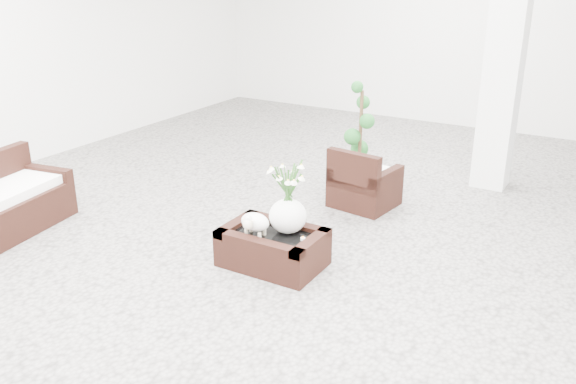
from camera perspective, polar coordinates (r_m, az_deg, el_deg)
The scene contains 8 objects.
ground at distance 5.89m, azimuth 0.50°, elevation -5.35°, with size 11.00×11.00×0.00m, color gray.
column at distance 7.56m, azimuth 19.93°, elevation 13.22°, with size 0.40×0.40×3.50m, color white.
coffee_table at distance 5.52m, azimuth -1.44°, elevation -5.40°, with size 0.90×0.60×0.31m, color black.
sheep_figurine at distance 5.40m, azimuth -3.11°, elevation -3.02°, with size 0.28×0.23×0.21m, color white.
planter_narcissus at distance 5.33m, azimuth -0.01°, elevation 0.13°, with size 0.44×0.44×0.80m, color white, non-canonical shape.
tealight at distance 5.33m, azimuth 1.41°, elevation -4.39°, with size 0.04×0.04×0.03m, color white.
armchair at distance 6.84m, azimuth 7.28°, elevation 1.44°, with size 0.64×0.62×0.69m, color black.
topiary at distance 7.33m, azimuth 6.82°, elevation 5.21°, with size 0.34×0.34×1.28m, color #1A511D, non-canonical shape.
Camera 1 is at (2.64, -4.57, 2.60)m, focal length 37.77 mm.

